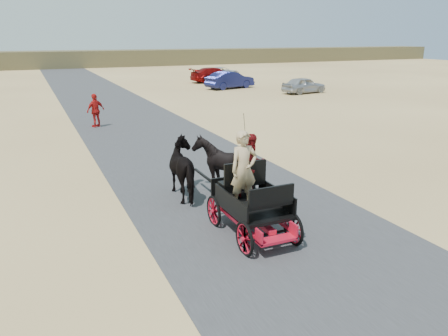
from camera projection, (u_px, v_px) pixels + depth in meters
name	position (u px, v px, depth m)	size (l,w,h in m)	color
ground	(277.00, 235.00, 10.41)	(140.00, 140.00, 0.00)	tan
road	(277.00, 235.00, 10.41)	(6.00, 140.00, 0.01)	#38383A
ridge_far	(60.00, 59.00, 64.15)	(140.00, 6.00, 2.40)	brown
carriage	(252.00, 220.00, 10.38)	(1.30, 2.40, 0.72)	black
horse_left	(187.00, 169.00, 12.64)	(0.91, 2.01, 1.70)	black
horse_right	(222.00, 165.00, 13.07)	(1.37, 1.54, 1.70)	black
driver_man	(244.00, 169.00, 9.98)	(0.66, 0.43, 1.80)	tan
passenger_woman	(252.00, 165.00, 10.68)	(0.77, 0.60, 1.58)	#660C0F
pedestrian	(96.00, 110.00, 22.43)	(1.01, 0.42, 1.73)	#B21514
car_a	(304.00, 85.00, 35.74)	(1.55, 3.86, 1.31)	#B2B2B7
car_b	(230.00, 80.00, 38.94)	(1.60, 4.59, 1.51)	navy
car_c	(215.00, 75.00, 44.16)	(2.06, 5.07, 1.47)	maroon
car_d	(222.00, 72.00, 49.66)	(1.90, 4.12, 1.14)	silver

